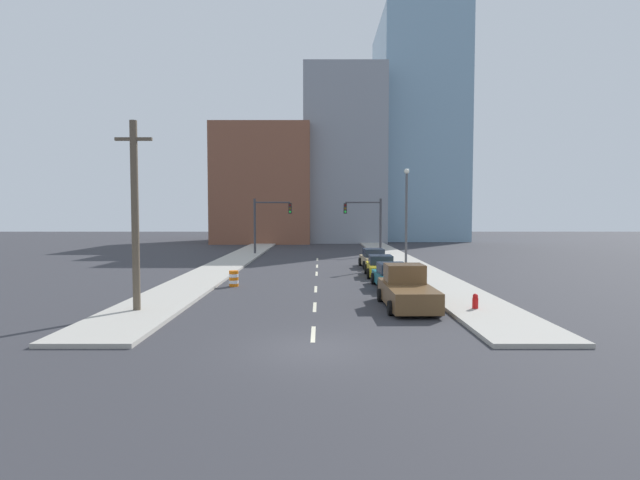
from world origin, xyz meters
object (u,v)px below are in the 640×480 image
(sedan_tan, at_px, (372,259))
(traffic_signal_left, at_px, (264,219))
(sedan_teal, at_px, (391,276))
(fire_hydrant, at_px, (474,303))
(traffic_barrel, at_px, (232,279))
(pickup_truck_brown, at_px, (405,290))
(street_lamp, at_px, (405,209))
(utility_pole_left_near, at_px, (133,215))
(sedan_yellow, at_px, (379,267))
(traffic_signal_right, at_px, (368,219))

(sedan_tan, bearing_deg, traffic_signal_left, 127.38)
(sedan_tan, bearing_deg, sedan_teal, -92.94)
(fire_hydrant, height_order, sedan_teal, sedan_teal)
(traffic_signal_left, distance_m, traffic_barrel, 22.66)
(sedan_teal, relative_size, sedan_tan, 1.09)
(traffic_barrel, bearing_deg, pickup_truck_brown, -35.44)
(street_lamp, distance_m, sedan_teal, 13.54)
(utility_pole_left_near, height_order, fire_hydrant, utility_pole_left_near)
(traffic_signal_left, height_order, pickup_truck_brown, traffic_signal_left)
(utility_pole_left_near, distance_m, fire_hydrant, 15.47)
(pickup_truck_brown, bearing_deg, sedan_yellow, 88.27)
(traffic_signal_right, height_order, sedan_teal, traffic_signal_right)
(traffic_barrel, relative_size, sedan_tan, 0.22)
(utility_pole_left_near, bearing_deg, sedan_tan, 56.26)
(traffic_signal_left, relative_size, sedan_yellow, 1.35)
(fire_hydrant, bearing_deg, sedan_yellow, 102.01)
(pickup_truck_brown, distance_m, sedan_yellow, 11.45)
(sedan_teal, xyz_separation_m, sedan_yellow, (-0.04, 5.41, -0.00))
(street_lamp, height_order, pickup_truck_brown, street_lamp)
(traffic_signal_right, height_order, fire_hydrant, traffic_signal_right)
(traffic_signal_left, bearing_deg, traffic_signal_right, 0.00)
(sedan_yellow, bearing_deg, fire_hydrant, -76.36)
(utility_pole_left_near, distance_m, sedan_teal, 14.89)
(utility_pole_left_near, distance_m, traffic_barrel, 9.38)
(sedan_yellow, distance_m, sedan_tan, 5.61)
(traffic_barrel, bearing_deg, sedan_yellow, 27.33)
(utility_pole_left_near, bearing_deg, pickup_truck_brown, 6.93)
(traffic_signal_right, xyz_separation_m, pickup_truck_brown, (-1.13, -28.99, -3.01))
(traffic_barrel, bearing_deg, traffic_signal_right, 65.13)
(utility_pole_left_near, xyz_separation_m, street_lamp, (15.29, 20.10, 0.39))
(fire_hydrant, bearing_deg, street_lamp, 89.07)
(traffic_signal_left, xyz_separation_m, sedan_yellow, (9.92, -17.54, -3.14))
(traffic_signal_right, bearing_deg, street_lamp, -78.89)
(traffic_signal_left, distance_m, sedan_teal, 25.21)
(traffic_barrel, xyz_separation_m, sedan_tan, (9.51, 10.48, 0.21))
(utility_pole_left_near, relative_size, pickup_truck_brown, 1.54)
(traffic_barrel, bearing_deg, fire_hydrant, -32.69)
(traffic_signal_right, relative_size, sedan_teal, 1.22)
(sedan_teal, distance_m, sedan_yellow, 5.41)
(traffic_signal_right, distance_m, traffic_barrel, 24.92)
(street_lamp, bearing_deg, sedan_yellow, -112.77)
(sedan_teal, bearing_deg, utility_pole_left_near, -150.17)
(utility_pole_left_near, bearing_deg, sedan_yellow, 46.46)
(utility_pole_left_near, xyz_separation_m, traffic_barrel, (2.87, 8.06, -3.85))
(sedan_yellow, bearing_deg, sedan_teal, -87.91)
(traffic_barrel, height_order, sedan_yellow, sedan_yellow)
(traffic_signal_right, height_order, pickup_truck_brown, traffic_signal_right)
(street_lamp, relative_size, sedan_yellow, 1.85)
(street_lamp, distance_m, fire_hydrant, 20.27)
(traffic_signal_right, relative_size, utility_pole_left_near, 0.70)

